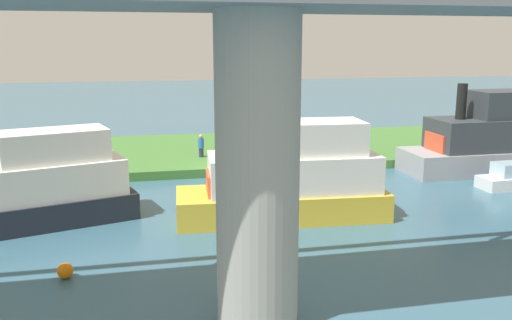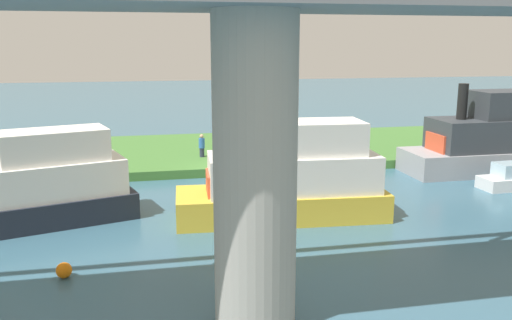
% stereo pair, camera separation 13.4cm
% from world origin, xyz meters
% --- Properties ---
extents(ground_plane, '(160.00, 160.00, 0.00)m').
position_xyz_m(ground_plane, '(0.00, 0.00, 0.00)').
color(ground_plane, '#386075').
extents(grassy_bank, '(80.00, 12.00, 0.50)m').
position_xyz_m(grassy_bank, '(0.00, -6.00, 0.25)').
color(grassy_bank, '#427533').
rests_on(grassy_bank, ground).
extents(bridge_pylon, '(2.14, 2.14, 8.05)m').
position_xyz_m(bridge_pylon, '(1.97, 15.70, 4.02)').
color(bridge_pylon, '#9E998E').
rests_on(bridge_pylon, ground).
extents(person_on_bank, '(0.51, 0.51, 1.39)m').
position_xyz_m(person_on_bank, '(1.33, -3.31, 1.20)').
color(person_on_bank, '#2D334C').
rests_on(person_on_bank, grassy_bank).
extents(mooring_post, '(0.20, 0.20, 0.75)m').
position_xyz_m(mooring_post, '(-3.92, -1.95, 0.88)').
color(mooring_post, brown).
rests_on(mooring_post, grassy_bank).
extents(motorboat_red, '(8.69, 5.01, 4.21)m').
position_xyz_m(motorboat_red, '(9.07, 6.24, 1.56)').
color(motorboat_red, '#1E232D').
rests_on(motorboat_red, ground).
extents(riverboat_paddlewheel, '(8.99, 3.53, 4.50)m').
position_xyz_m(riverboat_paddlewheel, '(-1.18, 7.50, 1.67)').
color(riverboat_paddlewheel, gold).
rests_on(riverboat_paddlewheel, ground).
extents(houseboat_blue, '(5.47, 3.05, 1.72)m').
position_xyz_m(houseboat_blue, '(10.38, 1.80, 0.62)').
color(houseboat_blue, '#99999E').
rests_on(houseboat_blue, ground).
extents(motorboat_white, '(9.96, 3.33, 5.09)m').
position_xyz_m(motorboat_white, '(-15.05, 1.77, 1.88)').
color(motorboat_white, '#99999E').
rests_on(motorboat_white, ground).
extents(marker_buoy, '(0.50, 0.50, 0.50)m').
position_xyz_m(marker_buoy, '(7.35, 11.91, 0.25)').
color(marker_buoy, orange).
rests_on(marker_buoy, ground).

